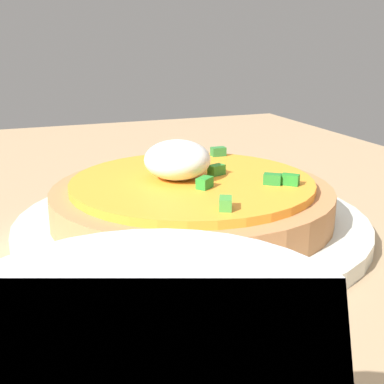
# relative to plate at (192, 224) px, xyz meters

# --- Properties ---
(dining_table) EXTENTS (1.16, 0.85, 0.03)m
(dining_table) POSITION_rel_plate_xyz_m (-0.05, 0.06, -0.02)
(dining_table) COLOR tan
(dining_table) RESTS_ON ground
(plate) EXTENTS (0.27, 0.27, 0.01)m
(plate) POSITION_rel_plate_xyz_m (0.00, 0.00, 0.00)
(plate) COLOR silver
(plate) RESTS_ON dining_table
(pizza) EXTENTS (0.22, 0.22, 0.06)m
(pizza) POSITION_rel_plate_xyz_m (0.00, 0.00, 0.02)
(pizza) COLOR #B57949
(pizza) RESTS_ON plate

